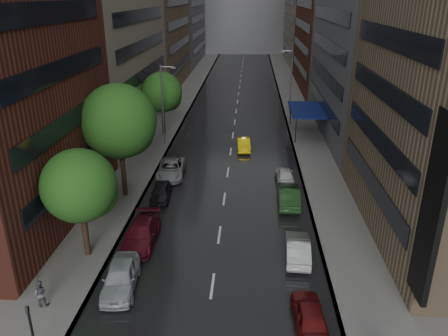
{
  "coord_description": "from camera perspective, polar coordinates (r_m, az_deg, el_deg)",
  "views": [
    {
      "loc": [
        2.01,
        -17.68,
        16.44
      ],
      "look_at": [
        0.0,
        15.65,
        3.0
      ],
      "focal_mm": 35.0,
      "sensor_mm": 36.0,
      "label": 1
    }
  ],
  "objects": [
    {
      "name": "awning",
      "position": [
        54.78,
        10.75,
        7.48
      ],
      "size": [
        4.0,
        8.0,
        3.12
      ],
      "color": "navy",
      "rests_on": "sidewalk_right"
    },
    {
      "name": "tree_mid",
      "position": [
        36.65,
        -13.59,
        5.93
      ],
      "size": [
        6.16,
        6.16,
        9.82
      ],
      "color": "#382619",
      "rests_on": "ground"
    },
    {
      "name": "tree_near",
      "position": [
        28.91,
        -18.4,
        -2.23
      ],
      "size": [
        4.74,
        4.74,
        7.55
      ],
      "color": "#382619",
      "rests_on": "ground"
    },
    {
      "name": "parked_cars_left",
      "position": [
        34.7,
        -9.31,
        -5.27
      ],
      "size": [
        2.82,
        22.47,
        1.6
      ],
      "color": "#AAAEB4",
      "rests_on": "ground"
    },
    {
      "name": "road",
      "position": [
        69.68,
        1.72,
        8.27
      ],
      "size": [
        14.0,
        140.0,
        0.01
      ],
      "primitive_type": "cube",
      "color": "black",
      "rests_on": "ground"
    },
    {
      "name": "sidewalk_left",
      "position": [
        70.5,
        -5.69,
        8.39
      ],
      "size": [
        4.0,
        140.0,
        0.15
      ],
      "primitive_type": "cube",
      "color": "gray",
      "rests_on": "ground"
    },
    {
      "name": "ground",
      "position": [
        24.23,
        -2.39,
        -20.83
      ],
      "size": [
        220.0,
        220.0,
        0.0
      ],
      "primitive_type": "plane",
      "color": "gray",
      "rests_on": "ground"
    },
    {
      "name": "sidewalk_right",
      "position": [
        69.98,
        9.18,
        8.12
      ],
      "size": [
        4.0,
        140.0,
        0.15
      ],
      "primitive_type": "cube",
      "color": "gray",
      "rests_on": "ground"
    },
    {
      "name": "street_lamp_right",
      "position": [
        63.99,
        8.68,
        11.28
      ],
      "size": [
        1.74,
        0.22,
        9.0
      ],
      "color": "gray",
      "rests_on": "sidewalk_right"
    },
    {
      "name": "ped_black_umbrella",
      "position": [
        26.9,
        -23.03,
        -14.1
      ],
      "size": [
        0.96,
        0.98,
        2.09
      ],
      "color": "#58575D",
      "rests_on": "sidewalk_left"
    },
    {
      "name": "street_lamp_left",
      "position": [
        50.02,
        -7.95,
        8.36
      ],
      "size": [
        1.74,
        0.22,
        9.0
      ],
      "color": "gray",
      "rests_on": "sidewalk_left"
    },
    {
      "name": "parked_cars_right",
      "position": [
        33.04,
        8.98,
        -6.77
      ],
      "size": [
        1.81,
        23.09,
        1.6
      ],
      "color": "maroon",
      "rests_on": "ground"
    },
    {
      "name": "tree_far",
      "position": [
        53.81,
        -8.12,
        9.76
      ],
      "size": [
        4.87,
        4.87,
        7.76
      ],
      "color": "#382619",
      "rests_on": "ground"
    },
    {
      "name": "taxi",
      "position": [
        49.01,
        2.6,
        3.11
      ],
      "size": [
        1.62,
        4.07,
        1.32
      ],
      "primitive_type": "imported",
      "rotation": [
        0.0,
        0.0,
        0.06
      ],
      "color": "yellow",
      "rests_on": "ground"
    },
    {
      "name": "traffic_light",
      "position": [
        22.78,
        -23.79,
        -18.91
      ],
      "size": [
        0.18,
        0.15,
        3.45
      ],
      "color": "black",
      "rests_on": "sidewalk_left"
    },
    {
      "name": "buildings_right",
      "position": [
        75.52,
        14.25,
        20.23
      ],
      "size": [
        8.05,
        109.1,
        36.0
      ],
      "color": "#937A5B",
      "rests_on": "ground"
    }
  ]
}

